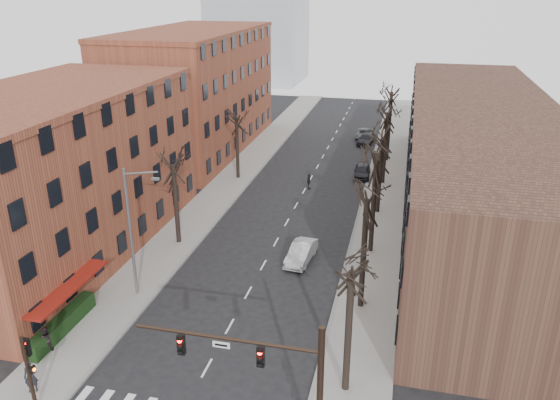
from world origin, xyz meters
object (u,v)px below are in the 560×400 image
Objects in this scene: parked_car_near at (362,171)px; parked_car_mid at (366,139)px; pedestrian_a at (31,376)px; silver_sedan at (301,253)px.

parked_car_mid is at bearing 90.72° from parked_car_near.
pedestrian_a is at bearing -98.27° from parked_car_mid.
silver_sedan is at bearing -100.28° from parked_car_near.
silver_sedan reaches higher than parked_car_mid.
parked_car_near is at bearing 88.13° from silver_sedan.
parked_car_mid is at bearing 46.61° from pedestrian_a.
pedestrian_a reaches higher than parked_car_mid.
parked_car_mid is at bearing 92.47° from silver_sedan.
pedestrian_a is (-13.26, -37.37, 0.34)m from parked_car_near.
parked_car_near reaches higher than parked_car_mid.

